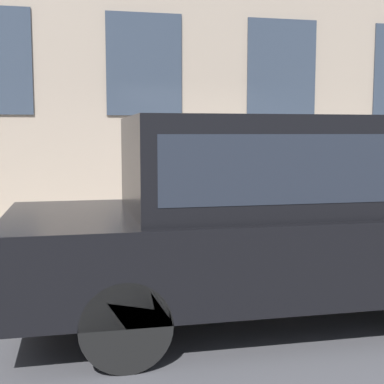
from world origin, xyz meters
The scene contains 5 objects.
ground_plane centered at (0.00, 0.00, 0.00)m, with size 80.00×80.00×0.00m, color #47474C.
sidewalk centered at (1.25, 0.00, 0.06)m, with size 2.50×60.00×0.13m.
fire_hydrant centered at (0.61, 0.30, 0.51)m, with size 0.35×0.46×0.75m.
person centered at (1.01, 1.15, 1.17)m, with size 0.42×0.28×1.74m.
parked_truck_black_near centered at (-1.26, 0.27, 1.03)m, with size 1.84×4.82×1.82m.
Camera 1 is at (-5.76, 2.13, 1.69)m, focal length 50.00 mm.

